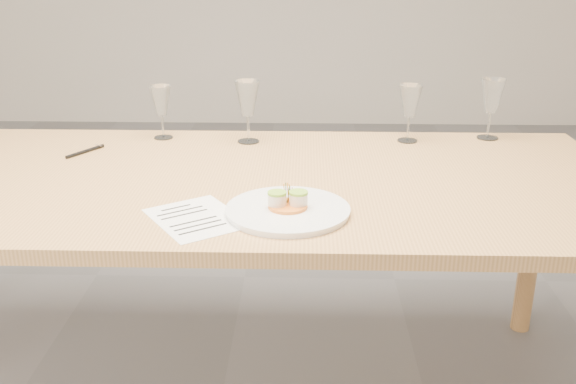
{
  "coord_description": "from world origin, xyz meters",
  "views": [
    {
      "loc": [
        0.27,
        -1.76,
        1.37
      ],
      "look_at": [
        0.22,
        -0.26,
        0.8
      ],
      "focal_mm": 40.0,
      "sensor_mm": 36.0,
      "label": 1
    }
  ],
  "objects_px": {
    "ballpoint_pen": "(85,151)",
    "wine_glass_2": "(248,99)",
    "recipe_sheet": "(197,218)",
    "wine_glass_3": "(410,102)",
    "wine_glass_1": "(161,102)",
    "dinner_plate": "(288,209)",
    "dining_table": "(215,198)",
    "wine_glass_4": "(492,97)"
  },
  "relations": [
    {
      "from": "dinner_plate",
      "to": "wine_glass_4",
      "type": "xyz_separation_m",
      "value": [
        0.68,
        0.7,
        0.13
      ]
    },
    {
      "from": "dining_table",
      "to": "recipe_sheet",
      "type": "distance_m",
      "value": 0.32
    },
    {
      "from": "ballpoint_pen",
      "to": "wine_glass_2",
      "type": "height_order",
      "value": "wine_glass_2"
    },
    {
      "from": "recipe_sheet",
      "to": "ballpoint_pen",
      "type": "distance_m",
      "value": 0.7
    },
    {
      "from": "recipe_sheet",
      "to": "wine_glass_3",
      "type": "relative_size",
      "value": 1.6
    },
    {
      "from": "wine_glass_1",
      "to": "wine_glass_3",
      "type": "height_order",
      "value": "wine_glass_3"
    },
    {
      "from": "wine_glass_3",
      "to": "wine_glass_4",
      "type": "xyz_separation_m",
      "value": [
        0.29,
        0.04,
        0.01
      ]
    },
    {
      "from": "dining_table",
      "to": "wine_glass_3",
      "type": "distance_m",
      "value": 0.75
    },
    {
      "from": "wine_glass_2",
      "to": "wine_glass_4",
      "type": "relative_size",
      "value": 1.01
    },
    {
      "from": "wine_glass_2",
      "to": "dining_table",
      "type": "bearing_deg",
      "value": -100.99
    },
    {
      "from": "wine_glass_3",
      "to": "wine_glass_4",
      "type": "relative_size",
      "value": 0.94
    },
    {
      "from": "wine_glass_2",
      "to": "wine_glass_3",
      "type": "bearing_deg",
      "value": 2.57
    },
    {
      "from": "dinner_plate",
      "to": "wine_glass_1",
      "type": "distance_m",
      "value": 0.82
    },
    {
      "from": "ballpoint_pen",
      "to": "wine_glass_2",
      "type": "bearing_deg",
      "value": -44.48
    },
    {
      "from": "recipe_sheet",
      "to": "wine_glass_3",
      "type": "bearing_deg",
      "value": 14.27
    },
    {
      "from": "wine_glass_1",
      "to": "wine_glass_4",
      "type": "height_order",
      "value": "wine_glass_4"
    },
    {
      "from": "dinner_plate",
      "to": "wine_glass_1",
      "type": "height_order",
      "value": "wine_glass_1"
    },
    {
      "from": "dining_table",
      "to": "ballpoint_pen",
      "type": "relative_size",
      "value": 17.35
    },
    {
      "from": "wine_glass_1",
      "to": "recipe_sheet",
      "type": "bearing_deg",
      "value": -71.91
    },
    {
      "from": "recipe_sheet",
      "to": "wine_glass_3",
      "type": "distance_m",
      "value": 0.94
    },
    {
      "from": "dining_table",
      "to": "wine_glass_3",
      "type": "bearing_deg",
      "value": 31.85
    },
    {
      "from": "dining_table",
      "to": "wine_glass_1",
      "type": "distance_m",
      "value": 0.5
    },
    {
      "from": "dinner_plate",
      "to": "wine_glass_3",
      "type": "xyz_separation_m",
      "value": [
        0.39,
        0.66,
        0.12
      ]
    },
    {
      "from": "recipe_sheet",
      "to": "ballpoint_pen",
      "type": "height_order",
      "value": "ballpoint_pen"
    },
    {
      "from": "dinner_plate",
      "to": "wine_glass_3",
      "type": "height_order",
      "value": "wine_glass_3"
    },
    {
      "from": "dining_table",
      "to": "wine_glass_3",
      "type": "xyz_separation_m",
      "value": [
        0.62,
        0.38,
        0.2
      ]
    },
    {
      "from": "wine_glass_3",
      "to": "wine_glass_4",
      "type": "bearing_deg",
      "value": 8.77
    },
    {
      "from": "dining_table",
      "to": "recipe_sheet",
      "type": "bearing_deg",
      "value": -89.96
    },
    {
      "from": "dining_table",
      "to": "dinner_plate",
      "type": "distance_m",
      "value": 0.36
    },
    {
      "from": "dining_table",
      "to": "dinner_plate",
      "type": "relative_size",
      "value": 7.69
    },
    {
      "from": "dinner_plate",
      "to": "wine_glass_4",
      "type": "relative_size",
      "value": 1.5
    },
    {
      "from": "dinner_plate",
      "to": "recipe_sheet",
      "type": "distance_m",
      "value": 0.23
    },
    {
      "from": "wine_glass_1",
      "to": "wine_glass_4",
      "type": "relative_size",
      "value": 0.88
    },
    {
      "from": "dining_table",
      "to": "dinner_plate",
      "type": "height_order",
      "value": "dinner_plate"
    },
    {
      "from": "dining_table",
      "to": "ballpoint_pen",
      "type": "distance_m",
      "value": 0.5
    },
    {
      "from": "ballpoint_pen",
      "to": "dinner_plate",
      "type": "bearing_deg",
      "value": -95.98
    },
    {
      "from": "recipe_sheet",
      "to": "wine_glass_1",
      "type": "bearing_deg",
      "value": 73.9
    },
    {
      "from": "ballpoint_pen",
      "to": "wine_glass_4",
      "type": "bearing_deg",
      "value": -50.88
    },
    {
      "from": "wine_glass_1",
      "to": "wine_glass_3",
      "type": "bearing_deg",
      "value": -1.03
    },
    {
      "from": "wine_glass_1",
      "to": "dining_table",
      "type": "bearing_deg",
      "value": -59.76
    },
    {
      "from": "recipe_sheet",
      "to": "wine_glass_4",
      "type": "distance_m",
      "value": 1.18
    },
    {
      "from": "dining_table",
      "to": "dinner_plate",
      "type": "xyz_separation_m",
      "value": [
        0.22,
        -0.28,
        0.08
      ]
    }
  ]
}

